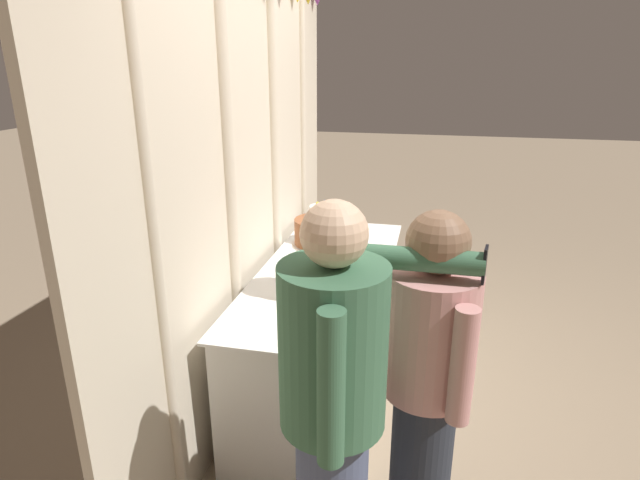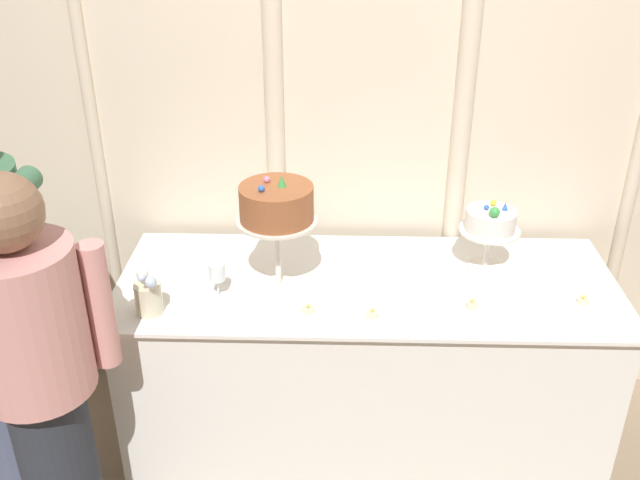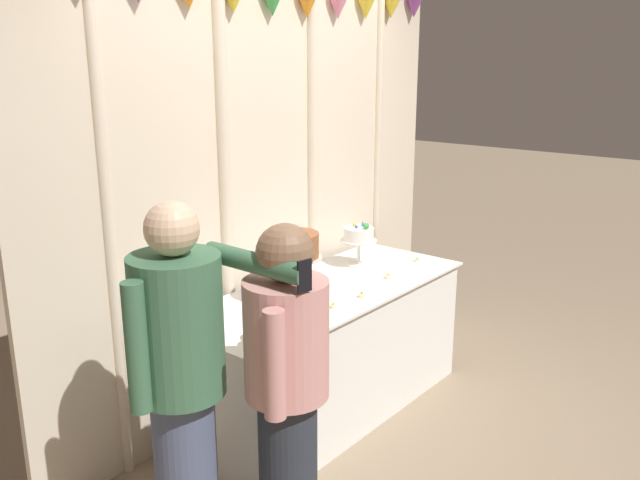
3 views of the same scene
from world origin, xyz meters
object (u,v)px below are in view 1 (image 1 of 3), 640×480
Objects in this scene: cake_display_nearright at (324,215)px; flower_vase at (343,324)px; cake_table at (326,328)px; tealight_far_left at (357,285)px; cake_display_nearleft at (321,234)px; tealight_near_right at (364,248)px; tealight_near_left at (367,270)px; guest_girl_blue_dress at (334,403)px; tealight_far_right at (366,229)px; wine_glass at (326,296)px; guest_man_dark_suit at (427,380)px.

flower_vase is (-1.26, -0.36, -0.12)m from cake_display_nearright.
cake_table is 0.94m from flower_vase.
tealight_far_left is at bearing 2.39° from flower_vase.
cake_display_nearleft is at bearing 124.25° from tealight_far_left.
tealight_far_left is (-0.22, -0.22, 0.40)m from cake_table.
tealight_near_right is at bearing -108.59° from cake_display_nearright.
tealight_near_left is (0.35, -0.20, -0.32)m from cake_display_nearleft.
cake_display_nearleft is 1.06m from guest_girl_blue_dress.
cake_display_nearright is at bearing 13.40° from guest_girl_blue_dress.
guest_girl_blue_dress reaches higher than cake_display_nearright.
cake_display_nearleft is 1.17m from tealight_far_right.
flower_vase is at bearing -151.34° from wine_glass.
cake_table is at bearing 13.27° from guest_girl_blue_dress.
guest_man_dark_suit reaches higher than tealight_far_right.
flower_vase is 4.20× the size of tealight_far_left.
cake_display_nearright reaches higher than tealight_near_right.
tealight_far_right is (1.13, -0.09, -0.32)m from cake_display_nearleft.
tealight_far_right is at bearing 4.91° from guest_girl_blue_dress.
tealight_near_right is (-0.10, -0.29, -0.18)m from cake_display_nearright.
wine_glass is (-0.22, -0.08, -0.24)m from cake_display_nearleft.
tealight_near_right is 0.97× the size of tealight_far_right.
cake_table is 1.44m from guest_girl_blue_dress.
tealight_near_left is 0.37m from tealight_near_right.
guest_girl_blue_dress is (-1.34, -0.07, 0.06)m from tealight_near_left.
cake_table is 1.30× the size of guest_man_dark_suit.
cake_display_nearright is 6.77× the size of tealight_near_right.
guest_girl_blue_dress is at bearing -175.39° from tealight_near_right.
tealight_near_right reaches higher than cake_table.
cake_display_nearleft is at bearing -168.90° from cake_display_nearright.
tealight_far_right is (0.79, -0.13, 0.40)m from cake_table.
flower_vase is (-0.45, -0.20, -0.26)m from cake_display_nearleft.
cake_display_nearleft reaches higher than flower_vase.
cake_display_nearright is at bearing 71.41° from tealight_near_right.
guest_man_dark_suit is at bearing -124.16° from flower_vase.
tealight_near_left is at bearing 3.00° from guest_girl_blue_dress.
cake_display_nearleft reaches higher than tealight_far_right.
flower_vase is 1.16m from tealight_near_right.
tealight_near_right reaches higher than tealight_far_right.
tealight_far_right reaches higher than cake_table.
guest_man_dark_suit is (-1.41, -0.45, 0.00)m from tealight_near_right.
cake_display_nearright is 6.53× the size of tealight_near_left.
cake_display_nearright is at bearing 141.93° from tealight_far_right.
tealight_near_left is (0.57, -0.12, -0.09)m from wine_glass.
guest_man_dark_suit is at bearing -153.95° from tealight_far_left.
guest_girl_blue_dress is at bearing -165.86° from wine_glass.
cake_table is at bearing 12.05° from wine_glass.
guest_man_dark_suit is at bearing -140.57° from cake_display_nearleft.
wine_glass is at bearing 163.56° from tealight_far_left.
tealight_near_left is at bearing -6.01° from tealight_far_left.
tealight_far_right is at bearing -0.54° from wine_glass.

